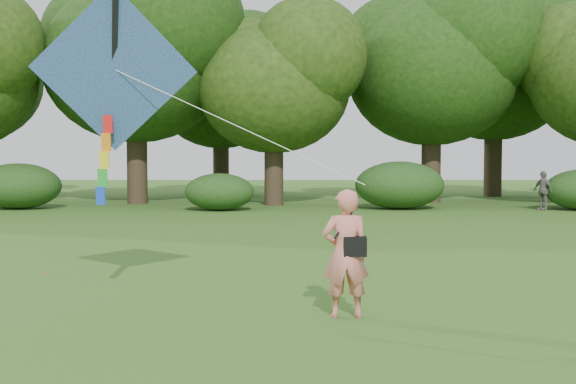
{
  "coord_description": "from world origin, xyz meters",
  "views": [
    {
      "loc": [
        -1.11,
        -10.4,
        2.15
      ],
      "look_at": [
        -1.23,
        2.0,
        1.5
      ],
      "focal_mm": 45.0,
      "sensor_mm": 36.0,
      "label": 1
    }
  ],
  "objects": [
    {
      "name": "crossbody_bag",
      "position": [
        -0.33,
        -1.02,
        0.96
      ],
      "size": [
        0.43,
        0.2,
        0.69
      ],
      "color": "black",
      "rests_on": "ground"
    },
    {
      "name": "bystander_right",
      "position": [
        8.43,
        17.36,
        0.75
      ],
      "size": [
        0.75,
        0.95,
        1.51
      ],
      "primitive_type": "imported",
      "rotation": [
        0.0,
        0.0,
        -1.06
      ],
      "color": "slate",
      "rests_on": "ground"
    },
    {
      "name": "shrub_band",
      "position": [
        -0.72,
        17.6,
        0.86
      ],
      "size": [
        39.15,
        3.22,
        1.88
      ],
      "color": "#264919",
      "rests_on": "ground"
    },
    {
      "name": "flying_kite",
      "position": [
        -3.72,
        0.01,
        3.32
      ],
      "size": [
        4.71,
        1.45,
        3.12
      ],
      "color": "#273DAA",
      "rests_on": "ground"
    },
    {
      "name": "tree_line",
      "position": [
        1.67,
        22.88,
        5.6
      ],
      "size": [
        54.7,
        15.3,
        9.48
      ],
      "color": "#3A2D1E",
      "rests_on": "ground"
    },
    {
      "name": "man_kite_flyer",
      "position": [
        -0.45,
        -0.99,
        0.85
      ],
      "size": [
        0.65,
        0.45,
        1.69
      ],
      "primitive_type": "imported",
      "rotation": [
        0.0,
        0.0,
        3.21
      ],
      "color": "#E07769",
      "rests_on": "ground"
    },
    {
      "name": "ground",
      "position": [
        0.0,
        0.0,
        0.0
      ],
      "size": [
        100.0,
        100.0,
        0.0
      ],
      "primitive_type": "plane",
      "color": "#265114",
      "rests_on": "ground"
    },
    {
      "name": "fallen_leaves",
      "position": [
        0.95,
        5.58,
        0.01
      ],
      "size": [
        11.67,
        14.44,
        0.01
      ],
      "color": "brown",
      "rests_on": "ground"
    }
  ]
}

